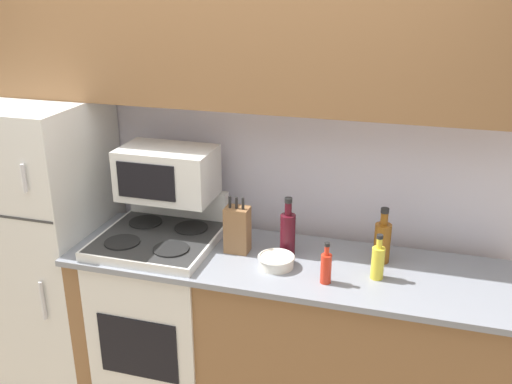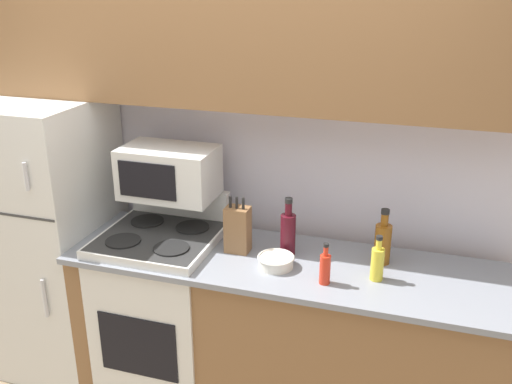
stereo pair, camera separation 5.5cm
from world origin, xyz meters
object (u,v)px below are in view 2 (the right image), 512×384
refrigerator (46,237)px  bottle_whiskey (383,242)px  microwave (169,172)px  bowl (276,261)px  stove (164,310)px  knife_block (238,229)px  bottle_cooking_spray (377,263)px  bottle_hot_sauce (325,268)px  bottle_wine_red (288,232)px

refrigerator → bottle_whiskey: (1.88, 0.07, 0.21)m
microwave → bowl: (0.64, -0.21, -0.31)m
stove → microwave: bearing=85.8°
knife_block → refrigerator: bearing=178.9°
bottle_whiskey → refrigerator: bearing=-177.9°
microwave → bottle_cooking_spray: microwave is taller
microwave → bowl: microwave is taller
bottle_hot_sauce → bottle_cooking_spray: bearing=25.8°
knife_block → bowl: (0.23, -0.10, -0.09)m
bottle_cooking_spray → knife_block: bearing=173.4°
bowl → bottle_cooking_spray: size_ratio=0.81×
refrigerator → stove: bearing=-4.0°
bottle_wine_red → bottle_whiskey: size_ratio=1.07×
knife_block → bottle_cooking_spray: knife_block is taller
bottle_wine_red → microwave: bearing=174.7°
stove → knife_block: (0.43, 0.03, 0.53)m
bottle_whiskey → microwave: bearing=179.3°
microwave → bottle_whiskey: bearing=-0.7°
bottle_whiskey → bottle_hot_sauce: 0.36m
bottle_wine_red → refrigerator: bearing=-179.1°
bottle_cooking_spray → bottle_whiskey: bearing=88.5°
knife_block → bowl: 0.27m
bottle_hot_sauce → bowl: bearing=161.8°
bottle_cooking_spray → bottle_hot_sauce: 0.24m
stove → bottle_hot_sauce: 1.04m
refrigerator → bowl: bearing=-5.2°
stove → microwave: microwave is taller
bottle_wine_red → bottle_hot_sauce: 0.33m
stove → bottle_whiskey: (1.13, 0.12, 0.52)m
stove → knife_block: bearing=3.9°
microwave → bottle_wine_red: bearing=-5.3°
bowl → bottle_cooking_spray: (0.47, 0.02, 0.06)m
refrigerator → knife_block: (1.18, -0.02, 0.22)m
stove → bottle_hot_sauce: stove is taller
knife_block → bottle_wine_red: (0.25, 0.04, -0.00)m
bowl → bottle_hot_sauce: size_ratio=0.89×
refrigerator → knife_block: bearing=-1.1°
stove → bowl: bearing=-6.5°
bottle_cooking_spray → refrigerator: bearing=176.8°
stove → bottle_hot_sauce: bearing=-9.9°
bowl → knife_block: bearing=155.5°
stove → bowl: (0.65, -0.08, 0.44)m
refrigerator → stove: 0.82m
microwave → knife_block: size_ratio=1.65×
stove → bottle_hot_sauce: (0.91, -0.16, 0.49)m
bowl → bottle_hot_sauce: bottle_hot_sauce is taller
stove → bowl: 0.79m
knife_block → bottle_wine_red: bottle_wine_red is taller
knife_block → bottle_hot_sauce: (0.48, -0.19, -0.04)m
bottle_wine_red → bottle_whiskey: (0.46, 0.05, -0.01)m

